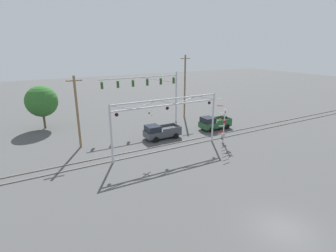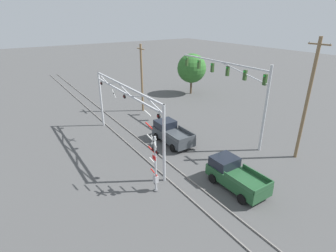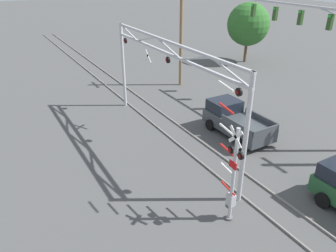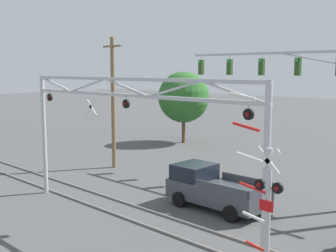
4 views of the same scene
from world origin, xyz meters
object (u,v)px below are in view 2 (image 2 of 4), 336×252
(crossing_signal_mast, at_px, (155,164))
(pickup_truck_lead, at_px, (171,133))
(crossing_gantry, at_px, (125,103))
(utility_pole_right, at_px, (307,100))
(background_tree_beyond_span, at_px, (192,68))
(traffic_signal_span, at_px, (236,82))
(utility_pole_left, at_px, (142,78))
(pickup_truck_following, at_px, (235,175))

(crossing_signal_mast, xyz_separation_m, pickup_truck_lead, (-6.09, 5.55, -1.30))
(crossing_gantry, xyz_separation_m, utility_pole_right, (10.29, 12.18, 0.90))
(background_tree_beyond_span, bearing_deg, crossing_gantry, -55.35)
(traffic_signal_span, relative_size, background_tree_beyond_span, 1.94)
(utility_pole_right, xyz_separation_m, background_tree_beyond_span, (-22.13, 4.95, -1.29))
(traffic_signal_span, bearing_deg, background_tree_beyond_span, 156.97)
(pickup_truck_lead, bearing_deg, background_tree_beyond_span, 135.87)
(crossing_gantry, height_order, utility_pole_left, utility_pole_left)
(pickup_truck_lead, relative_size, utility_pole_right, 0.46)
(utility_pole_left, distance_m, utility_pole_right, 19.92)
(traffic_signal_span, height_order, pickup_truck_following, traffic_signal_span)
(pickup_truck_lead, xyz_separation_m, utility_pole_right, (8.90, 7.88, 4.52))
(utility_pole_left, height_order, utility_pole_right, utility_pole_right)
(crossing_signal_mast, height_order, pickup_truck_following, crossing_signal_mast)
(background_tree_beyond_span, bearing_deg, traffic_signal_span, -23.03)
(traffic_signal_span, bearing_deg, pickup_truck_lead, -110.96)
(traffic_signal_span, bearing_deg, crossing_gantry, -109.71)
(crossing_gantry, bearing_deg, utility_pole_left, 143.74)
(pickup_truck_lead, xyz_separation_m, pickup_truck_following, (8.95, -0.24, -0.00))
(pickup_truck_lead, distance_m, pickup_truck_following, 8.96)
(traffic_signal_span, distance_m, background_tree_beyond_span, 17.04)
(utility_pole_right, bearing_deg, background_tree_beyond_span, 167.40)
(crossing_gantry, relative_size, crossing_signal_mast, 2.27)
(utility_pole_right, bearing_deg, traffic_signal_span, -165.55)
(traffic_signal_span, height_order, utility_pole_right, utility_pole_right)
(pickup_truck_following, relative_size, utility_pole_left, 0.54)
(pickup_truck_lead, bearing_deg, pickup_truck_following, -1.51)
(traffic_signal_span, bearing_deg, utility_pole_right, 14.45)
(crossing_signal_mast, distance_m, utility_pole_left, 18.10)
(pickup_truck_lead, relative_size, utility_pole_left, 0.56)
(pickup_truck_following, bearing_deg, utility_pole_right, 90.34)
(utility_pole_left, bearing_deg, background_tree_beyond_span, 106.05)
(pickup_truck_lead, bearing_deg, crossing_signal_mast, -42.38)
(traffic_signal_span, xyz_separation_m, utility_pole_right, (6.53, 1.68, -0.50))
(traffic_signal_span, relative_size, utility_pole_left, 1.43)
(crossing_gantry, xyz_separation_m, traffic_signal_span, (3.76, 10.50, 1.41))
(pickup_truck_lead, bearing_deg, traffic_signal_span, 69.04)
(pickup_truck_following, distance_m, utility_pole_left, 19.58)
(crossing_gantry, bearing_deg, pickup_truck_lead, 72.12)
(utility_pole_left, bearing_deg, crossing_gantry, -36.26)
(traffic_signal_span, height_order, background_tree_beyond_span, traffic_signal_span)
(crossing_gantry, relative_size, pickup_truck_lead, 2.79)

